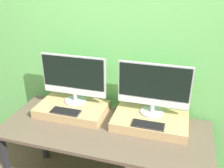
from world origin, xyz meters
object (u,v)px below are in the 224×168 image
(keyboard_left, at_px, (66,111))
(keyboard_right, at_px, (148,125))
(monitor_right, at_px, (154,87))
(monitor_left, at_px, (74,78))

(keyboard_left, relative_size, keyboard_right, 1.00)
(keyboard_right, bearing_deg, monitor_right, 90.00)
(keyboard_left, distance_m, monitor_right, 0.81)
(monitor_right, xyz_separation_m, keyboard_right, (-0.00, -0.21, -0.24))
(monitor_left, xyz_separation_m, monitor_right, (0.74, 0.00, 0.00))
(monitor_right, relative_size, keyboard_right, 2.33)
(monitor_left, distance_m, keyboard_right, 0.81)
(monitor_left, xyz_separation_m, keyboard_left, (0.00, -0.21, -0.24))
(keyboard_left, bearing_deg, keyboard_right, 0.00)
(monitor_left, height_order, keyboard_left, monitor_left)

